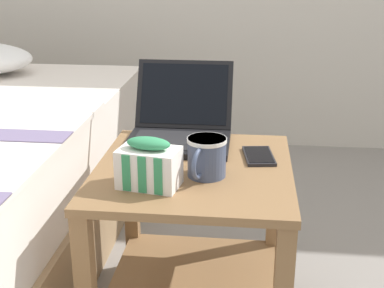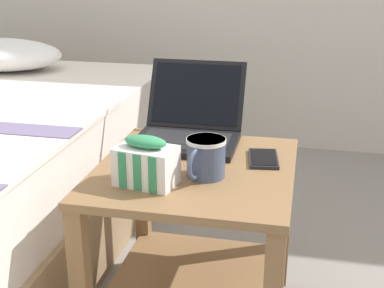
% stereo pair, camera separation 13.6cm
% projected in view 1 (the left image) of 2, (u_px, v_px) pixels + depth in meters
% --- Properties ---
extents(bedside_table, '(0.53, 0.57, 0.50)m').
position_uv_depth(bedside_table, '(194.00, 226.00, 1.50)').
color(bedside_table, olive).
rests_on(bedside_table, ground_plane).
extents(laptop, '(0.31, 0.33, 0.22)m').
position_uv_depth(laptop, '(180.00, 126.00, 1.63)').
color(laptop, black).
rests_on(laptop, bedside_table).
extents(mug_front_left, '(0.10, 0.14, 0.10)m').
position_uv_depth(mug_front_left, '(206.00, 155.00, 1.36)').
color(mug_front_left, '#3F4C6B').
rests_on(mug_front_left, bedside_table).
extents(snack_bag, '(0.16, 0.12, 0.13)m').
position_uv_depth(snack_bag, '(149.00, 165.00, 1.30)').
color(snack_bag, white).
rests_on(snack_bag, bedside_table).
extents(cell_phone, '(0.10, 0.15, 0.01)m').
position_uv_depth(cell_phone, '(259.00, 156.00, 1.50)').
color(cell_phone, black).
rests_on(cell_phone, bedside_table).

